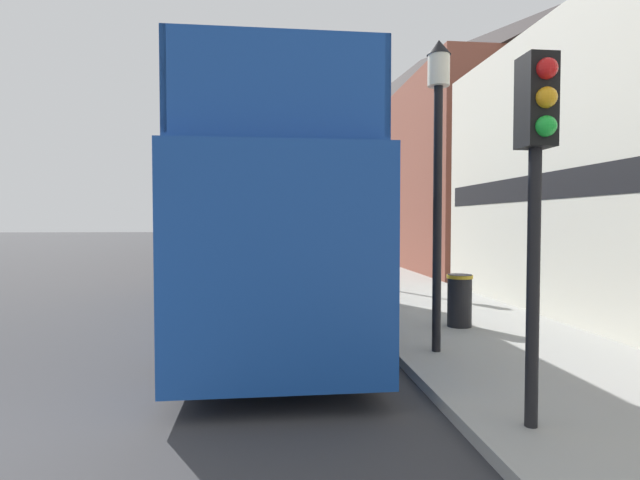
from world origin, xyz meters
The scene contains 10 objects.
ground_plane centered at (0.00, 21.00, 0.00)m, with size 144.00×144.00×0.00m, color #333335.
sidewalk centered at (7.36, 18.00, 0.07)m, with size 3.76×108.00×0.14m.
brick_terrace_rear centered at (12.24, 23.52, 5.55)m, with size 6.00×24.42×11.11m.
tour_bus centered at (3.69, 6.28, 1.89)m, with size 2.59×10.05×4.18m.
parked_car_ahead_of_bus centered at (4.36, 14.52, 0.65)m, with size 1.83×4.40×1.37m.
traffic_signal centered at (6.07, 0.44, 2.69)m, with size 0.28×0.42×3.48m.
lamp_post_nearest centered at (6.10, 3.21, 3.32)m, with size 0.35×0.35×4.60m.
lamp_post_second centered at (6.11, 11.52, 3.30)m, with size 0.35×0.35×4.56m.
lamp_post_third centered at (5.95, 19.82, 3.17)m, with size 0.35×0.35×4.37m.
litter_bin centered at (7.13, 4.87, 0.65)m, with size 0.48×0.48×0.96m.
Camera 1 is at (3.57, -3.95, 2.09)m, focal length 28.00 mm.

